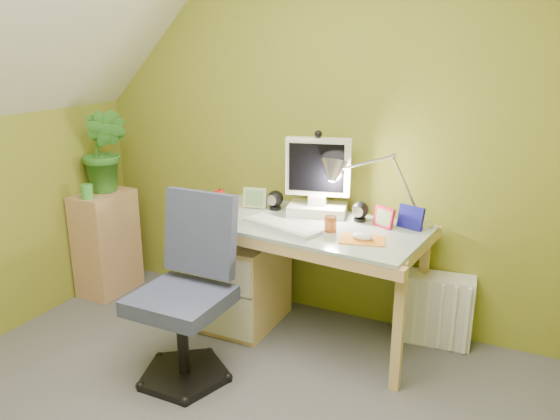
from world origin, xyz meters
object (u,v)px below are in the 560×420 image
at_px(desk, 305,281).
at_px(desk_lamp, 395,173).
at_px(side_ledge, 107,243).
at_px(monitor, 318,173).
at_px(radiator, 435,309).
at_px(potted_plant, 105,151).
at_px(task_chair, 180,299).

xyz_separation_m(desk, desk_lamp, (0.45, 0.18, 0.66)).
bearing_deg(side_ledge, monitor, 7.42).
distance_m(monitor, radiator, 1.05).
height_order(monitor, radiator, monitor).
xyz_separation_m(desk, potted_plant, (-1.48, 0.03, 0.65)).
bearing_deg(desk, side_ledge, -173.52).
xyz_separation_m(desk_lamp, radiator, (0.27, 0.09, -0.81)).
bearing_deg(desk, potted_plant, -175.45).
height_order(potted_plant, task_chair, potted_plant).
xyz_separation_m(desk, side_ledge, (-1.50, -0.02, 0.00)).
bearing_deg(desk_lamp, potted_plant, -162.20).
distance_m(monitor, desk_lamp, 0.45).
distance_m(desk, desk_lamp, 0.82).
bearing_deg(desk_lamp, side_ledge, -160.78).
relative_size(potted_plant, task_chair, 0.62).
xyz_separation_m(monitor, task_chair, (-0.39, -0.86, -0.51)).
relative_size(desk, monitor, 2.68).
bearing_deg(radiator, desk_lamp, -166.82).
relative_size(monitor, desk_lamp, 0.84).
xyz_separation_m(desk_lamp, potted_plant, (-1.93, -0.15, -0.01)).
bearing_deg(monitor, radiator, -6.34).
bearing_deg(radiator, side_ledge, -178.01).
distance_m(desk, radiator, 0.78).
relative_size(monitor, side_ledge, 0.69).
bearing_deg(radiator, potted_plant, -179.24).
relative_size(desk, side_ledge, 1.86).
xyz_separation_m(desk_lamp, task_chair, (-0.84, -0.86, -0.55)).
relative_size(desk, desk_lamp, 2.26).
bearing_deg(task_chair, monitor, 66.04).
height_order(side_ledge, potted_plant, potted_plant).
bearing_deg(desk_lamp, radiator, 32.03).
xyz_separation_m(side_ledge, potted_plant, (0.02, 0.05, 0.65)).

